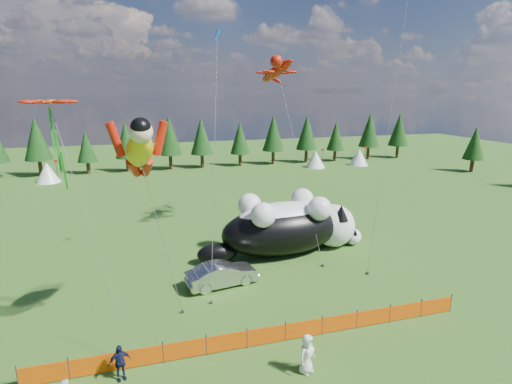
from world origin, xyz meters
TOP-DOWN VIEW (x-y plane):
  - ground at (0.00, 0.00)m, footprint 160.00×160.00m
  - safety_fence at (0.00, -3.00)m, footprint 22.06×0.06m
  - tree_line at (0.00, 45.00)m, footprint 90.00×4.00m
  - festival_tents at (11.00, 40.00)m, footprint 50.00×3.20m
  - cat_large at (5.18, 7.70)m, footprint 12.91×5.27m
  - cat_small at (9.28, 8.04)m, footprint 5.07×2.41m
  - car at (-0.86, 3.74)m, footprint 4.87×2.40m
  - spectator_c at (-6.85, -3.60)m, footprint 1.08×0.76m
  - spectator_e at (1.12, -5.41)m, footprint 1.08×0.96m
  - superhero_kite at (-5.43, 0.07)m, footprint 4.18×4.50m
  - gecko_kite at (6.06, 13.59)m, footprint 4.68×12.63m
  - flower_kite at (-9.38, 1.69)m, footprint 4.58×5.98m
  - diamond_kite_a at (-0.19, 7.31)m, footprint 2.24×6.54m

SIDE VIEW (x-z plane):
  - ground at x=0.00m, z-range 0.00..0.00m
  - safety_fence at x=0.00m, z-range -0.05..1.05m
  - car at x=-0.86m, z-range 0.00..1.53m
  - spectator_c at x=-6.85m, z-range 0.00..1.68m
  - cat_small at x=9.28m, z-range -0.05..1.79m
  - spectator_e at x=1.12m, z-range 0.00..1.85m
  - festival_tents at x=11.00m, z-range 0.00..2.80m
  - cat_large at x=5.18m, z-range -0.12..4.55m
  - tree_line at x=0.00m, z-range 0.00..8.00m
  - superhero_kite at x=-5.43m, z-range 3.75..15.21m
  - flower_kite at x=-9.38m, z-range 5.18..18.00m
  - gecko_kite at x=6.06m, z-range 5.64..22.09m
  - diamond_kite_a at x=-0.19m, z-range 6.53..23.56m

